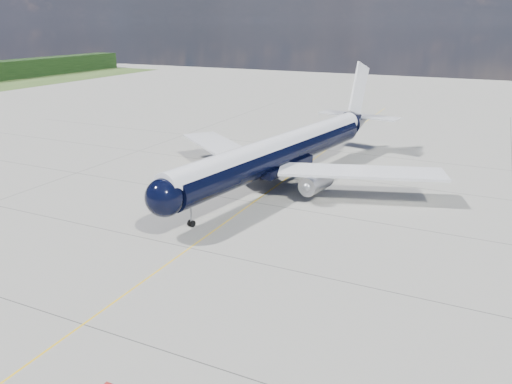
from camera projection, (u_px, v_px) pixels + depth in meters
ground at (269, 191)px, 67.95m from camera, size 320.00×320.00×0.00m
taxiway_centerline at (254, 202)px, 63.68m from camera, size 0.16×160.00×0.01m
main_airliner at (285, 150)px, 69.68m from camera, size 43.44×53.43×15.50m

